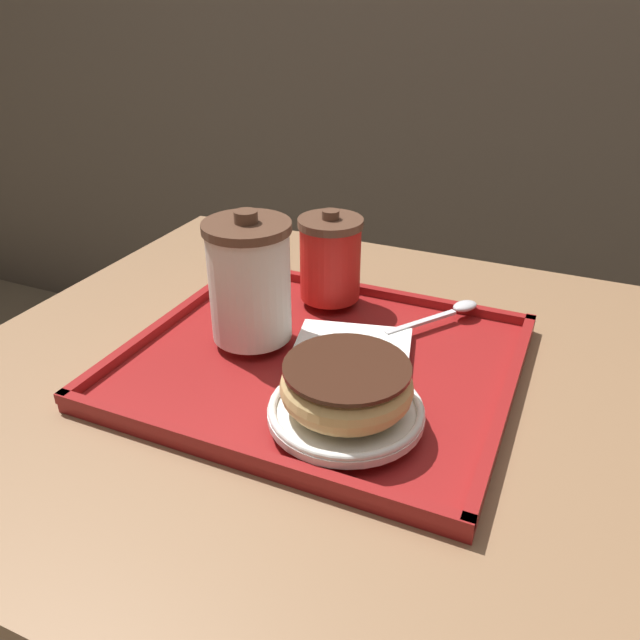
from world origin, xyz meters
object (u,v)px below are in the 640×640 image
coffee_cup_rear (330,258)px  donut_chocolate_glazed (347,385)px  coffee_cup_front (247,282)px  spoon (453,311)px

coffee_cup_rear → donut_chocolate_glazed: size_ratio=0.94×
coffee_cup_front → spoon: coffee_cup_front is taller
coffee_cup_front → coffee_cup_rear: (0.04, 0.14, -0.02)m
coffee_cup_rear → spoon: size_ratio=0.95×
coffee_cup_rear → donut_chocolate_glazed: coffee_cup_rear is taller
coffee_cup_front → donut_chocolate_glazed: coffee_cup_front is taller
spoon → coffee_cup_rear: bearing=130.9°
coffee_cup_rear → spoon: bearing=5.9°
coffee_cup_front → coffee_cup_rear: 0.14m
coffee_cup_front → spoon: 0.26m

